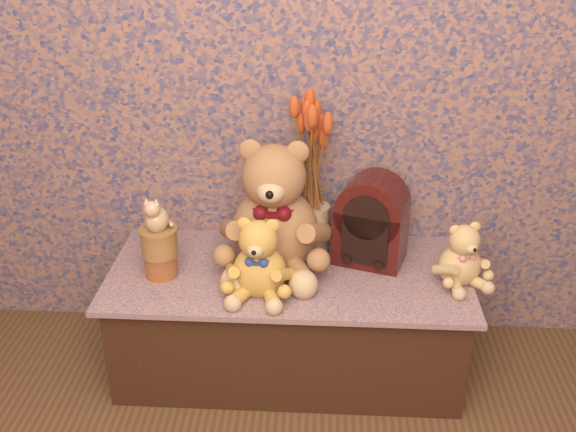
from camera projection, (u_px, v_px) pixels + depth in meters
name	position (u px, v px, depth m)	size (l,w,h in m)	color
display_shelf	(289.00, 319.00, 2.46)	(1.26, 0.59, 0.41)	#394574
teddy_large	(275.00, 199.00, 2.32)	(0.40, 0.48, 0.50)	#946239
teddy_medium	(259.00, 252.00, 2.19)	(0.23, 0.28, 0.30)	gold
teddy_small	(461.00, 250.00, 2.26)	(0.19, 0.23, 0.24)	#DDB169
cathedral_radio	(372.00, 219.00, 2.37)	(0.24, 0.17, 0.33)	#3C0D0A
ceramic_vase	(314.00, 230.00, 2.45)	(0.11, 0.11, 0.19)	tan
dried_stalks	(315.00, 148.00, 2.31)	(0.23, 0.23, 0.44)	#CA4D20
biscuit_tin_lower	(161.00, 264.00, 2.33)	(0.11, 0.11, 0.08)	#B98436
biscuit_tin_upper	(159.00, 242.00, 2.29)	(0.12, 0.12, 0.10)	tan
cat_figurine	(156.00, 212.00, 2.24)	(0.10, 0.11, 0.13)	silver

